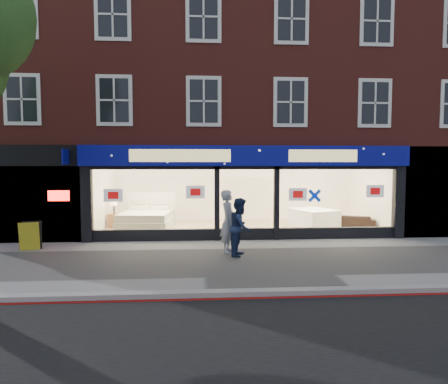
{
  "coord_description": "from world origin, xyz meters",
  "views": [
    {
      "loc": [
        -1.76,
        -10.79,
        2.68
      ],
      "look_at": [
        -0.84,
        2.5,
        1.73
      ],
      "focal_mm": 32.0,
      "sensor_mm": 36.0,
      "label": 1
    }
  ],
  "objects": [
    {
      "name": "ground",
      "position": [
        0.0,
        0.0,
        0.0
      ],
      "size": [
        120.0,
        120.0,
        0.0
      ],
      "primitive_type": "plane",
      "color": "gray",
      "rests_on": "ground"
    },
    {
      "name": "kerb_line",
      "position": [
        0.0,
        -3.1,
        0.01
      ],
      "size": [
        60.0,
        0.1,
        0.01
      ],
      "primitive_type": "cube",
      "color": "#8C0A07",
      "rests_on": "ground"
    },
    {
      "name": "kerb_stone",
      "position": [
        0.0,
        -2.9,
        0.06
      ],
      "size": [
        60.0,
        0.25,
        0.12
      ],
      "primitive_type": "cube",
      "color": "gray",
      "rests_on": "ground"
    },
    {
      "name": "showroom_floor",
      "position": [
        0.0,
        5.25,
        0.05
      ],
      "size": [
        11.0,
        4.5,
        0.1
      ],
      "primitive_type": "cube",
      "color": "tan",
      "rests_on": "ground"
    },
    {
      "name": "building",
      "position": [
        -0.02,
        6.93,
        6.67
      ],
      "size": [
        19.0,
        8.26,
        10.3
      ],
      "color": "maroon",
      "rests_on": "ground"
    },
    {
      "name": "display_bed",
      "position": [
        -3.75,
        5.07,
        0.48
      ],
      "size": [
        2.19,
        2.56,
        1.37
      ],
      "rotation": [
        0.0,
        0.0,
        -0.09
      ],
      "color": "silver",
      "rests_on": "showroom_floor"
    },
    {
      "name": "bedside_table",
      "position": [
        -5.1,
        5.52,
        0.38
      ],
      "size": [
        0.47,
        0.47,
        0.55
      ],
      "primitive_type": "cube",
      "rotation": [
        0.0,
        0.0,
        0.04
      ],
      "color": "brown",
      "rests_on": "showroom_floor"
    },
    {
      "name": "mattress_stack",
      "position": [
        3.04,
        5.26,
        0.45
      ],
      "size": [
        1.96,
        2.17,
        0.71
      ],
      "rotation": [
        0.0,
        0.0,
        0.36
      ],
      "color": "white",
      "rests_on": "showroom_floor"
    },
    {
      "name": "sofa",
      "position": [
        4.6,
        4.89,
        0.35
      ],
      "size": [
        1.82,
        1.24,
        0.5
      ],
      "primitive_type": "imported",
      "rotation": [
        0.0,
        0.0,
        2.77
      ],
      "color": "black",
      "rests_on": "showroom_floor"
    },
    {
      "name": "a_board",
      "position": [
        -6.9,
        1.81,
        0.45
      ],
      "size": [
        0.66,
        0.51,
        0.9
      ],
      "primitive_type": "cube",
      "rotation": [
        0.0,
        0.0,
        0.25
      ],
      "color": "gold",
      "rests_on": "ground"
    },
    {
      "name": "pedestrian_grey",
      "position": [
        -0.81,
        1.1,
        0.94
      ],
      "size": [
        0.65,
        0.8,
        1.89
      ],
      "primitive_type": "imported",
      "rotation": [
        0.0,
        0.0,
        1.25
      ],
      "color": "#A2A3A9",
      "rests_on": "ground"
    },
    {
      "name": "pedestrian_blue",
      "position": [
        -0.49,
        0.64,
        0.84
      ],
      "size": [
        0.86,
        0.98,
        1.69
      ],
      "primitive_type": "imported",
      "rotation": [
        0.0,
        0.0,
        1.25
      ],
      "color": "#192648",
      "rests_on": "ground"
    }
  ]
}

